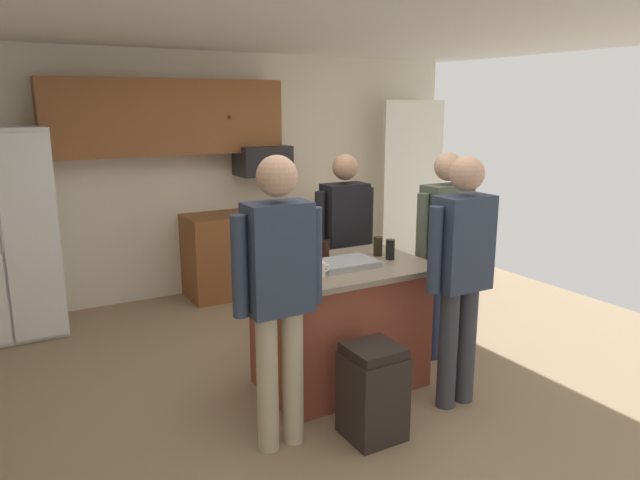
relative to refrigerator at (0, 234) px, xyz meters
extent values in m
plane|color=#937A5B|center=(2.00, -2.38, -0.93)|extent=(7.04, 7.04, 0.00)
plane|color=white|center=(2.00, -2.38, 1.67)|extent=(7.04, 7.04, 0.00)
cube|color=beige|center=(2.00, 0.42, 0.37)|extent=(6.40, 0.10, 2.60)
cube|color=white|center=(4.60, 0.02, 0.17)|extent=(0.90, 0.06, 2.00)
cube|color=brown|center=(1.60, 0.22, 0.99)|extent=(2.40, 0.35, 0.75)
sphere|color=#4C3823|center=(2.20, 0.03, 0.99)|extent=(0.04, 0.04, 0.04)
cube|color=brown|center=(2.60, 0.10, -0.48)|extent=(1.80, 0.60, 0.90)
sphere|color=#4C3823|center=(3.05, -0.22, -0.48)|extent=(0.04, 0.04, 0.04)
cube|color=white|center=(0.00, 0.02, 0.00)|extent=(0.90, 0.70, 1.87)
cube|color=white|center=(0.23, -0.35, 0.00)|extent=(0.43, 0.04, 1.79)
cylinder|color=#B2B2B7|center=(0.00, -0.38, 0.09)|extent=(0.02, 0.02, 0.35)
cube|color=black|center=(2.60, 0.12, 0.52)|extent=(0.56, 0.40, 0.32)
cube|color=brown|center=(2.09, -2.34, -0.49)|extent=(1.14, 0.73, 0.88)
cube|color=gray|center=(2.09, -2.34, -0.03)|extent=(1.28, 0.87, 0.04)
cylinder|color=#232D4C|center=(3.00, -2.32, -0.52)|extent=(0.13, 0.13, 0.82)
cylinder|color=#232D4C|center=(3.17, -2.32, -0.52)|extent=(0.13, 0.13, 0.82)
cube|color=#4C5647|center=(3.08, -2.32, 0.20)|extent=(0.38, 0.22, 0.62)
sphere|color=tan|center=(3.08, -2.32, 0.65)|extent=(0.22, 0.22, 0.22)
cylinder|color=#4C5647|center=(2.84, -2.32, 0.18)|extent=(0.09, 0.09, 0.55)
cylinder|color=#4C5647|center=(3.32, -2.32, 0.18)|extent=(0.09, 0.09, 0.55)
cylinder|color=#383842|center=(2.55, -2.99, -0.51)|extent=(0.13, 0.13, 0.84)
cylinder|color=#383842|center=(2.72, -2.99, -0.51)|extent=(0.13, 0.13, 0.84)
cube|color=#2D384C|center=(2.64, -2.99, 0.23)|extent=(0.38, 0.22, 0.63)
sphere|color=tan|center=(2.64, -2.99, 0.69)|extent=(0.23, 0.23, 0.23)
cylinder|color=#2D384C|center=(2.40, -2.99, 0.21)|extent=(0.09, 0.09, 0.57)
cylinder|color=#2D384C|center=(2.88, -2.99, 0.21)|extent=(0.09, 0.09, 0.57)
cylinder|color=#383842|center=(2.47, -1.64, -0.53)|extent=(0.13, 0.13, 0.80)
cylinder|color=#383842|center=(2.64, -1.64, -0.53)|extent=(0.13, 0.13, 0.80)
cube|color=black|center=(2.56, -1.64, 0.17)|extent=(0.38, 0.22, 0.60)
sphere|color=tan|center=(2.56, -1.64, 0.61)|extent=(0.22, 0.22, 0.22)
cylinder|color=black|center=(2.32, -1.64, 0.15)|extent=(0.09, 0.09, 0.54)
cylinder|color=black|center=(2.80, -1.64, 0.15)|extent=(0.09, 0.09, 0.54)
cylinder|color=tan|center=(1.26, -2.85, -0.50)|extent=(0.13, 0.13, 0.87)
cylinder|color=tan|center=(1.43, -2.85, -0.50)|extent=(0.13, 0.13, 0.87)
cube|color=#2D384C|center=(1.35, -2.85, 0.26)|extent=(0.38, 0.22, 0.65)
sphere|color=tan|center=(1.35, -2.85, 0.73)|extent=(0.24, 0.24, 0.24)
cylinder|color=#2D384C|center=(1.11, -2.85, 0.24)|extent=(0.09, 0.09, 0.59)
cylinder|color=#2D384C|center=(1.59, -2.85, 0.24)|extent=(0.09, 0.09, 0.59)
cylinder|color=#321318|center=(1.79, -2.08, 0.07)|extent=(0.07, 0.07, 0.15)
cylinder|color=black|center=(2.11, -2.08, 0.05)|extent=(0.07, 0.07, 0.13)
cylinder|color=#4C6B99|center=(1.77, -2.26, 0.04)|extent=(0.08, 0.08, 0.11)
torus|color=#4C6B99|center=(1.82, -2.26, 0.05)|extent=(0.06, 0.01, 0.06)
cylinder|color=black|center=(1.70, -2.46, 0.07)|extent=(0.07, 0.07, 0.17)
cylinder|color=white|center=(1.81, -2.52, 0.04)|extent=(0.08, 0.08, 0.10)
torus|color=white|center=(1.87, -2.52, 0.05)|extent=(0.06, 0.01, 0.06)
cylinder|color=black|center=(2.49, -2.24, 0.06)|extent=(0.07, 0.07, 0.15)
cylinder|color=black|center=(2.50, -2.37, 0.07)|extent=(0.07, 0.07, 0.15)
cube|color=#B7B7BC|center=(2.11, -2.37, 0.00)|extent=(0.44, 0.30, 0.02)
cube|color=#A8A8AD|center=(2.11, -2.37, 0.02)|extent=(0.44, 0.30, 0.02)
cube|color=black|center=(1.89, -3.05, -0.66)|extent=(0.34, 0.34, 0.55)
cube|color=black|center=(1.89, -3.05, -0.35)|extent=(0.32, 0.32, 0.06)
camera|label=1|loc=(-0.07, -5.82, 1.13)|focal=33.12mm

